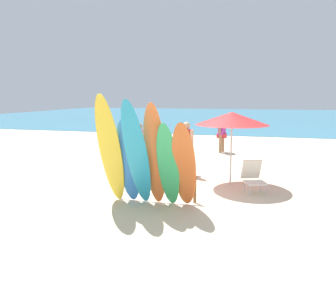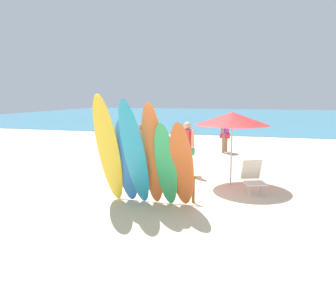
% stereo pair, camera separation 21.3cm
% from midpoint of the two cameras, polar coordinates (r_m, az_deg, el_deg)
% --- Properties ---
extents(ground, '(60.00, 60.00, 0.00)m').
position_cam_midpoint_polar(ground, '(21.45, 9.47, 1.53)').
color(ground, beige).
extents(ocean_water, '(60.00, 40.00, 0.02)m').
position_cam_midpoint_polar(ocean_water, '(40.28, 12.42, 4.56)').
color(ocean_water, teal).
rests_on(ocean_water, ground).
extents(surfboard_rack, '(2.06, 0.07, 0.65)m').
position_cam_midpoint_polar(surfboard_rack, '(7.79, -1.80, -6.51)').
color(surfboard_rack, brown).
rests_on(surfboard_rack, ground).
extents(surfboard_yellow_0, '(0.55, 1.08, 2.52)m').
position_cam_midpoint_polar(surfboard_yellow_0, '(7.25, -9.54, -1.45)').
color(surfboard_yellow_0, yellow).
rests_on(surfboard_yellow_0, ground).
extents(surfboard_blue_1, '(0.54, 0.81, 1.99)m').
position_cam_midpoint_polar(surfboard_blue_1, '(7.34, -6.46, -3.42)').
color(surfboard_blue_1, '#337AD1').
rests_on(surfboard_blue_1, ground).
extents(surfboard_teal_2, '(0.60, 1.09, 2.42)m').
position_cam_midpoint_polar(surfboard_teal_2, '(7.04, -5.03, -2.09)').
color(surfboard_teal_2, '#289EC6').
rests_on(surfboard_teal_2, ground).
extents(surfboard_orange_3, '(0.53, 0.83, 2.35)m').
position_cam_midpoint_polar(surfboard_orange_3, '(7.08, -1.81, -2.30)').
color(surfboard_orange_3, orange).
rests_on(surfboard_orange_3, ground).
extents(surfboard_green_4, '(0.52, 0.76, 1.93)m').
position_cam_midpoint_polar(surfboard_green_4, '(7.04, 0.50, -4.10)').
color(surfboard_green_4, '#38B266').
rests_on(surfboard_green_4, ground).
extents(surfboard_orange_5, '(0.52, 0.86, 1.96)m').
position_cam_midpoint_polar(surfboard_orange_5, '(6.95, 3.32, -4.13)').
color(surfboard_orange_5, orange).
rests_on(surfboard_orange_5, ground).
extents(beachgoer_midbeach, '(0.43, 0.60, 1.63)m').
position_cam_midpoint_polar(beachgoer_midbeach, '(14.35, 10.38, 2.00)').
color(beachgoer_midbeach, '#9E704C').
rests_on(beachgoer_midbeach, ground).
extents(beachgoer_near_rack, '(0.39, 0.56, 1.51)m').
position_cam_midpoint_polar(beachgoer_near_rack, '(11.39, -4.14, 0.15)').
color(beachgoer_near_rack, '#9E704C').
rests_on(beachgoer_near_rack, ground).
extents(beachgoer_photographing, '(0.51, 0.44, 1.67)m').
position_cam_midpoint_polar(beachgoer_photographing, '(10.13, 3.99, -0.35)').
color(beachgoer_photographing, tan).
rests_on(beachgoer_photographing, ground).
extents(beach_chair_red, '(0.69, 0.78, 0.83)m').
position_cam_midpoint_polar(beach_chair_red, '(8.63, 15.37, -5.71)').
color(beach_chair_red, '#B7B7BC').
rests_on(beach_chair_red, ground).
extents(beach_umbrella, '(2.00, 2.00, 2.03)m').
position_cam_midpoint_polar(beach_umbrella, '(9.02, 11.86, 4.13)').
color(beach_umbrella, silver).
rests_on(beach_umbrella, ground).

